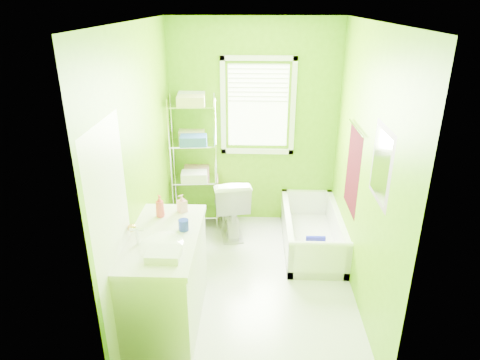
{
  "coord_description": "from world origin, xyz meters",
  "views": [
    {
      "loc": [
        0.03,
        -3.78,
        2.77
      ],
      "look_at": [
        -0.13,
        0.25,
        1.06
      ],
      "focal_mm": 32.0,
      "sensor_mm": 36.0,
      "label": 1
    }
  ],
  "objects_px": {
    "toilet": "(230,204)",
    "wire_shelf_unit": "(195,148)",
    "vanity": "(166,277)",
    "bathtub": "(312,236)"
  },
  "relations": [
    {
      "from": "bathtub",
      "to": "toilet",
      "type": "height_order",
      "value": "toilet"
    },
    {
      "from": "vanity",
      "to": "toilet",
      "type": "bearing_deg",
      "value": 74.08
    },
    {
      "from": "vanity",
      "to": "wire_shelf_unit",
      "type": "xyz_separation_m",
      "value": [
        0.03,
        1.88,
        0.58
      ]
    },
    {
      "from": "vanity",
      "to": "bathtub",
      "type": "bearing_deg",
      "value": 42.08
    },
    {
      "from": "toilet",
      "to": "wire_shelf_unit",
      "type": "bearing_deg",
      "value": -38.54
    },
    {
      "from": "toilet",
      "to": "bathtub",
      "type": "bearing_deg",
      "value": 151.29
    },
    {
      "from": "bathtub",
      "to": "toilet",
      "type": "xyz_separation_m",
      "value": [
        -1.0,
        0.32,
        0.25
      ]
    },
    {
      "from": "vanity",
      "to": "wire_shelf_unit",
      "type": "distance_m",
      "value": 1.97
    },
    {
      "from": "bathtub",
      "to": "toilet",
      "type": "distance_m",
      "value": 1.08
    },
    {
      "from": "toilet",
      "to": "wire_shelf_unit",
      "type": "relative_size",
      "value": 0.45
    }
  ]
}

